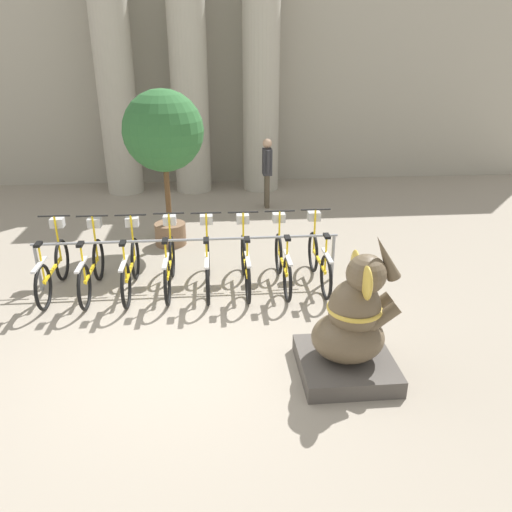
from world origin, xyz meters
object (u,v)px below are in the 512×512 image
(bicycle_1, at_px, (92,267))
(person_pedestrian, at_px, (267,167))
(bicycle_0, at_px, (53,267))
(bicycle_3, at_px, (170,264))
(bicycle_2, at_px, (131,266))
(bicycle_7, at_px, (319,259))
(bicycle_6, at_px, (282,261))
(bicycle_5, at_px, (245,262))
(elephant_statue, at_px, (352,329))
(potted_tree, at_px, (164,136))
(bicycle_4, at_px, (208,263))

(bicycle_1, distance_m, person_pedestrian, 5.17)
(bicycle_0, distance_m, bicycle_3, 1.74)
(person_pedestrian, bearing_deg, bicycle_2, -121.51)
(bicycle_7, bearing_deg, bicycle_6, -177.09)
(bicycle_2, xyz_separation_m, bicycle_5, (1.73, -0.01, 0.00))
(bicycle_1, bearing_deg, elephant_statue, -35.09)
(potted_tree, bearing_deg, person_pedestrian, 46.77)
(bicycle_1, bearing_deg, bicycle_6, -0.25)
(bicycle_5, bearing_deg, bicycle_0, 178.64)
(bicycle_4, bearing_deg, person_pedestrian, 71.63)
(bicycle_0, bearing_deg, bicycle_2, -2.84)
(bicycle_4, height_order, person_pedestrian, person_pedestrian)
(bicycle_0, xyz_separation_m, bicycle_2, (1.16, -0.06, 0.00))
(bicycle_0, relative_size, potted_tree, 0.59)
(bicycle_0, distance_m, potted_tree, 2.94)
(bicycle_1, distance_m, bicycle_3, 1.16)
(bicycle_4, bearing_deg, potted_tree, 110.28)
(bicycle_0, relative_size, bicycle_5, 1.00)
(bicycle_1, relative_size, bicycle_2, 1.00)
(bicycle_4, height_order, bicycle_7, same)
(bicycle_6, distance_m, elephant_statue, 2.38)
(bicycle_7, relative_size, potted_tree, 0.59)
(bicycle_0, xyz_separation_m, bicycle_3, (1.73, -0.02, 0.00))
(bicycle_1, relative_size, bicycle_6, 1.00)
(elephant_statue, distance_m, person_pedestrian, 6.47)
(bicycle_0, bearing_deg, bicycle_7, -0.46)
(bicycle_4, distance_m, potted_tree, 2.60)
(bicycle_4, bearing_deg, bicycle_7, 0.71)
(bicycle_2, height_order, elephant_statue, elephant_statue)
(bicycle_0, xyz_separation_m, elephant_statue, (3.92, -2.40, 0.16))
(bicycle_7, height_order, elephant_statue, elephant_statue)
(bicycle_1, distance_m, elephant_statue, 4.09)
(bicycle_6, bearing_deg, bicycle_0, 178.98)
(bicycle_3, xyz_separation_m, bicycle_7, (2.31, -0.01, 0.00))
(bicycle_2, distance_m, bicycle_5, 1.73)
(bicycle_2, distance_m, bicycle_3, 0.58)
(person_pedestrian, relative_size, potted_tree, 0.56)
(bicycle_1, bearing_deg, bicycle_3, 1.33)
(bicycle_1, bearing_deg, bicycle_4, -0.16)
(bicycle_4, height_order, elephant_statue, elephant_statue)
(bicycle_4, bearing_deg, elephant_statue, -55.56)
(bicycle_5, xyz_separation_m, bicycle_7, (1.16, 0.04, 0.00))
(bicycle_4, relative_size, person_pedestrian, 1.05)
(bicycle_6, height_order, person_pedestrian, person_pedestrian)
(bicycle_3, bearing_deg, bicycle_4, -3.12)
(bicycle_2, relative_size, elephant_statue, 0.97)
(bicycle_5, bearing_deg, bicycle_1, 179.53)
(bicycle_1, xyz_separation_m, person_pedestrian, (3.10, 4.10, 0.53))
(bicycle_1, bearing_deg, bicycle_2, -0.79)
(bicycle_0, bearing_deg, bicycle_3, -0.74)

